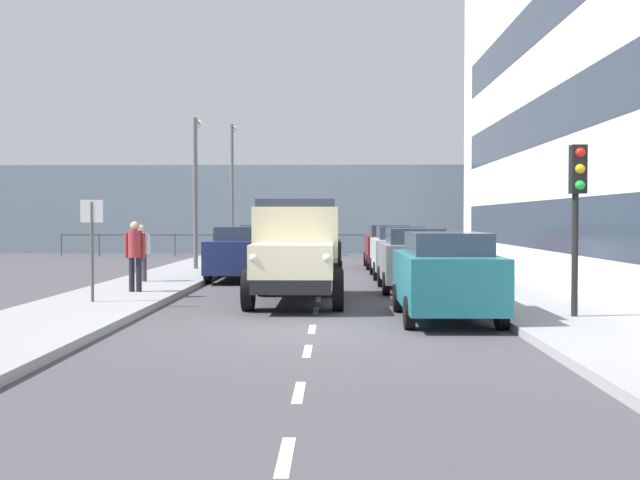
{
  "coord_description": "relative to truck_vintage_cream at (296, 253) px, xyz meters",
  "views": [
    {
      "loc": [
        -0.42,
        13.63,
        1.99
      ],
      "look_at": [
        0.01,
        -7.72,
        1.39
      ],
      "focal_mm": 43.4,
      "sensor_mm": 36.0,
      "label": 1
    }
  ],
  "objects": [
    {
      "name": "ground_plane",
      "position": [
        -0.49,
        -3.56,
        -1.18
      ],
      "size": [
        80.0,
        80.0,
        0.0
      ],
      "primitive_type": "plane",
      "color": "#423F44"
    },
    {
      "name": "sidewalk_left",
      "position": [
        -5.39,
        -3.56,
        -1.1
      ],
      "size": [
        2.77,
        38.93,
        0.15
      ],
      "primitive_type": "cube",
      "color": "gray",
      "rests_on": "ground_plane"
    },
    {
      "name": "sidewalk_right",
      "position": [
        4.4,
        -3.56,
        -1.1
      ],
      "size": [
        2.77,
        38.93,
        0.15
      ],
      "primitive_type": "cube",
      "color": "gray",
      "rests_on": "ground_plane"
    },
    {
      "name": "road_centreline_markings",
      "position": [
        -0.49,
        -2.61,
        -1.17
      ],
      "size": [
        0.12,
        34.0,
        0.01
      ],
      "color": "silver",
      "rests_on": "ground_plane"
    },
    {
      "name": "sea_horizon",
      "position": [
        -0.49,
        -26.02,
        1.32
      ],
      "size": [
        80.0,
        0.8,
        5.0
      ],
      "primitive_type": "cube",
      "color": "gray",
      "rests_on": "ground_plane"
    },
    {
      "name": "seawall_railing",
      "position": [
        -0.49,
        -22.42,
        -0.26
      ],
      "size": [
        28.08,
        0.08,
        1.2
      ],
      "color": "#4C5156",
      "rests_on": "ground_plane"
    },
    {
      "name": "truck_vintage_cream",
      "position": [
        0.0,
        0.0,
        0.0
      ],
      "size": [
        2.17,
        5.64,
        2.43
      ],
      "color": "black",
      "rests_on": "ground_plane"
    },
    {
      "name": "car_teal_kerbside_near",
      "position": [
        -3.06,
        2.76,
        -0.28
      ],
      "size": [
        1.83,
        4.17,
        1.72
      ],
      "color": "#1E6670",
      "rests_on": "ground_plane"
    },
    {
      "name": "car_grey_kerbside_1",
      "position": [
        -3.06,
        -3.37,
        -0.28
      ],
      "size": [
        1.83,
        3.85,
        1.72
      ],
      "color": "slate",
      "rests_on": "ground_plane"
    },
    {
      "name": "car_silver_kerbside_2",
      "position": [
        -3.06,
        -8.07,
        -0.28
      ],
      "size": [
        1.87,
        4.0,
        1.72
      ],
      "color": "#B7BABF",
      "rests_on": "ground_plane"
    },
    {
      "name": "car_maroon_kerbside_3",
      "position": [
        -3.06,
        -13.09,
        -0.28
      ],
      "size": [
        1.93,
        4.1,
        1.72
      ],
      "color": "maroon",
      "rests_on": "ground_plane"
    },
    {
      "name": "car_navy_oppositeside_0",
      "position": [
        2.07,
        -6.92,
        -0.28
      ],
      "size": [
        1.98,
        4.46,
        1.72
      ],
      "color": "navy",
      "rests_on": "ground_plane"
    },
    {
      "name": "car_white_oppositeside_1",
      "position": [
        2.07,
        -13.27,
        -0.28
      ],
      "size": [
        1.92,
        4.04,
        1.72
      ],
      "color": "white",
      "rests_on": "ground_plane"
    },
    {
      "name": "pedestrian_in_dark_coat",
      "position": [
        4.11,
        -1.41,
        0.01
      ],
      "size": [
        0.53,
        0.34,
        1.77
      ],
      "color": "black",
      "rests_on": "sidewalk_right"
    },
    {
      "name": "pedestrian_strolling",
      "position": [
        4.76,
        -4.55,
        -0.06
      ],
      "size": [
        0.53,
        0.34,
        1.66
      ],
      "color": "#383342",
      "rests_on": "sidewalk_right"
    },
    {
      "name": "traffic_light_near",
      "position": [
        -5.4,
        3.38,
        1.29
      ],
      "size": [
        0.28,
        0.41,
        3.2
      ],
      "color": "black",
      "rests_on": "sidewalk_left"
    },
    {
      "name": "lamp_post_promenade",
      "position": [
        4.22,
        -10.55,
        2.33
      ],
      "size": [
        0.32,
        1.14,
        5.53
      ],
      "color": "#59595B",
      "rests_on": "sidewalk_right"
    },
    {
      "name": "lamp_post_far",
      "position": [
        4.44,
        -22.18,
        2.94
      ],
      "size": [
        0.32,
        1.14,
        6.7
      ],
      "color": "#59595B",
      "rests_on": "sidewalk_right"
    },
    {
      "name": "street_sign",
      "position": [
        4.46,
        0.91,
        0.5
      ],
      "size": [
        0.5,
        0.07,
        2.25
      ],
      "color": "#4C4C4C",
      "rests_on": "sidewalk_right"
    }
  ]
}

